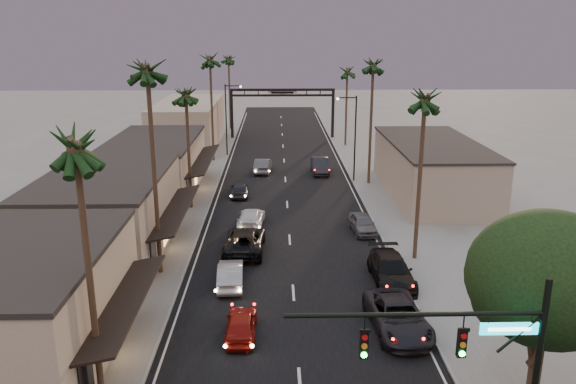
{
  "coord_description": "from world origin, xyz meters",
  "views": [
    {
      "loc": [
        -1.02,
        -12.04,
        15.33
      ],
      "look_at": [
        -0.03,
        32.47,
        2.5
      ],
      "focal_mm": 35.0,
      "sensor_mm": 36.0,
      "label": 1
    }
  ],
  "objects_px": {
    "traffic_signal": "(481,355)",
    "palm_la": "(75,138)",
    "oncoming_red": "(241,324)",
    "curbside_black": "(391,270)",
    "palm_rb": "(373,62)",
    "palm_rc": "(347,69)",
    "streetlight_right": "(353,132)",
    "palm_ld": "(210,57)",
    "streetlight_left": "(228,114)",
    "corner_tree": "(550,284)",
    "curbside_near": "(398,316)",
    "palm_lc": "(186,90)",
    "palm_far": "(228,57)",
    "palm_ra": "(425,94)",
    "oncoming_silver": "(230,274)",
    "oncoming_pickup": "(245,241)",
    "palm_lb": "(147,65)",
    "arch": "(282,101)"
  },
  "relations": [
    {
      "from": "palm_lc",
      "to": "palm_ra",
      "type": "height_order",
      "value": "palm_ra"
    },
    {
      "from": "palm_ld",
      "to": "palm_rc",
      "type": "bearing_deg",
      "value": 27.62
    },
    {
      "from": "corner_tree",
      "to": "palm_ld",
      "type": "distance_m",
      "value": 51.28
    },
    {
      "from": "arch",
      "to": "palm_far",
      "type": "xyz_separation_m",
      "value": [
        -8.3,
        8.0,
        5.91
      ]
    },
    {
      "from": "oncoming_red",
      "to": "curbside_black",
      "type": "xyz_separation_m",
      "value": [
        9.08,
        6.23,
        0.17
      ]
    },
    {
      "from": "traffic_signal",
      "to": "palm_ra",
      "type": "height_order",
      "value": "palm_ra"
    },
    {
      "from": "traffic_signal",
      "to": "palm_rc",
      "type": "bearing_deg",
      "value": 87.22
    },
    {
      "from": "palm_lb",
      "to": "streetlight_left",
      "type": "bearing_deg",
      "value": 87.33
    },
    {
      "from": "corner_tree",
      "to": "palm_ld",
      "type": "height_order",
      "value": "palm_ld"
    },
    {
      "from": "corner_tree",
      "to": "palm_far",
      "type": "height_order",
      "value": "palm_far"
    },
    {
      "from": "corner_tree",
      "to": "palm_rc",
      "type": "distance_m",
      "value": 56.74
    },
    {
      "from": "streetlight_left",
      "to": "palm_ra",
      "type": "distance_m",
      "value": 37.87
    },
    {
      "from": "streetlight_right",
      "to": "palm_ra",
      "type": "height_order",
      "value": "palm_ra"
    },
    {
      "from": "arch",
      "to": "palm_rc",
      "type": "xyz_separation_m",
      "value": [
        8.6,
        -6.0,
        4.94
      ]
    },
    {
      "from": "traffic_signal",
      "to": "oncoming_silver",
      "type": "distance_m",
      "value": 19.31
    },
    {
      "from": "oncoming_red",
      "to": "palm_ld",
      "type": "bearing_deg",
      "value": -81.83
    },
    {
      "from": "streetlight_left",
      "to": "oncoming_pickup",
      "type": "xyz_separation_m",
      "value": [
        3.62,
        -32.31,
        -4.5
      ]
    },
    {
      "from": "palm_ra",
      "to": "palm_lc",
      "type": "bearing_deg",
      "value": 145.1
    },
    {
      "from": "streetlight_right",
      "to": "palm_ld",
      "type": "relative_size",
      "value": 0.63
    },
    {
      "from": "oncoming_silver",
      "to": "palm_lb",
      "type": "bearing_deg",
      "value": -23.71
    },
    {
      "from": "streetlight_left",
      "to": "palm_lb",
      "type": "xyz_separation_m",
      "value": [
        -1.68,
        -36.0,
        8.06
      ]
    },
    {
      "from": "palm_ra",
      "to": "palm_rc",
      "type": "height_order",
      "value": "palm_ra"
    },
    {
      "from": "streetlight_right",
      "to": "palm_rc",
      "type": "distance_m",
      "value": 19.75
    },
    {
      "from": "palm_far",
      "to": "palm_lc",
      "type": "bearing_deg",
      "value": -90.41
    },
    {
      "from": "traffic_signal",
      "to": "streetlight_right",
      "type": "relative_size",
      "value": 0.95
    },
    {
      "from": "streetlight_left",
      "to": "palm_rb",
      "type": "height_order",
      "value": "palm_rb"
    },
    {
      "from": "palm_la",
      "to": "palm_rc",
      "type": "xyz_separation_m",
      "value": [
        17.2,
        55.0,
        -0.97
      ]
    },
    {
      "from": "streetlight_left",
      "to": "palm_ld",
      "type": "bearing_deg",
      "value": -119.25
    },
    {
      "from": "palm_rc",
      "to": "palm_lb",
      "type": "bearing_deg",
      "value": -112.27
    },
    {
      "from": "streetlight_right",
      "to": "streetlight_left",
      "type": "bearing_deg",
      "value": 136.79
    },
    {
      "from": "streetlight_left",
      "to": "palm_rc",
      "type": "distance_m",
      "value": 17.42
    },
    {
      "from": "curbside_black",
      "to": "palm_lb",
      "type": "bearing_deg",
      "value": 172.47
    },
    {
      "from": "palm_rb",
      "to": "palm_rc",
      "type": "height_order",
      "value": "palm_rb"
    },
    {
      "from": "streetlight_right",
      "to": "palm_ld",
      "type": "height_order",
      "value": "palm_ld"
    },
    {
      "from": "oncoming_pickup",
      "to": "oncoming_silver",
      "type": "xyz_separation_m",
      "value": [
        -0.59,
        -5.5,
        -0.11
      ]
    },
    {
      "from": "oncoming_silver",
      "to": "curbside_near",
      "type": "bearing_deg",
      "value": 145.47
    },
    {
      "from": "corner_tree",
      "to": "oncoming_pickup",
      "type": "xyz_separation_m",
      "value": [
        -12.78,
        18.24,
        -5.15
      ]
    },
    {
      "from": "streetlight_right",
      "to": "palm_ld",
      "type": "xyz_separation_m",
      "value": [
        -15.52,
        10.0,
        7.09
      ]
    },
    {
      "from": "streetlight_left",
      "to": "curbside_black",
      "type": "bearing_deg",
      "value": -70.81
    },
    {
      "from": "palm_lb",
      "to": "palm_lc",
      "type": "bearing_deg",
      "value": 90.0
    },
    {
      "from": "streetlight_right",
      "to": "palm_rb",
      "type": "height_order",
      "value": "palm_rb"
    },
    {
      "from": "traffic_signal",
      "to": "streetlight_left",
      "type": "bearing_deg",
      "value": 103.14
    },
    {
      "from": "palm_lc",
      "to": "oncoming_pickup",
      "type": "xyz_separation_m",
      "value": [
        5.3,
        -10.31,
        -9.64
      ]
    },
    {
      "from": "palm_rb",
      "to": "palm_rc",
      "type": "distance_m",
      "value": 20.09
    },
    {
      "from": "palm_lc",
      "to": "palm_rc",
      "type": "bearing_deg",
      "value": 58.44
    },
    {
      "from": "traffic_signal",
      "to": "palm_far",
      "type": "distance_m",
      "value": 75.58
    },
    {
      "from": "traffic_signal",
      "to": "palm_la",
      "type": "height_order",
      "value": "palm_la"
    },
    {
      "from": "oncoming_red",
      "to": "curbside_near",
      "type": "relative_size",
      "value": 0.67
    },
    {
      "from": "corner_tree",
      "to": "curbside_black",
      "type": "bearing_deg",
      "value": 104.3
    },
    {
      "from": "palm_rc",
      "to": "curbside_near",
      "type": "xyz_separation_m",
      "value": [
        -3.23,
        -49.55,
        -9.65
      ]
    }
  ]
}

